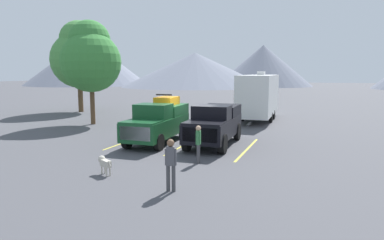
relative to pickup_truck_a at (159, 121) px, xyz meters
name	(u,v)px	position (x,y,z in m)	size (l,w,h in m)	color
ground_plane	(190,142)	(1.63, 0.59, -1.20)	(240.00, 240.00, 0.00)	#47474C
pickup_truck_a	(159,121)	(0.00, 0.00, 0.00)	(2.21, 5.37, 2.63)	#144723
pickup_truck_b	(215,123)	(3.12, 0.41, -0.03)	(2.27, 5.39, 2.17)	black
lot_stripe_a	(131,140)	(-1.72, -0.10, -1.19)	(0.12, 5.50, 0.01)	gold
lot_stripe_b	(186,144)	(1.63, -0.10, -1.19)	(0.12, 5.50, 0.01)	gold
lot_stripe_c	(247,149)	(4.99, -0.10, -1.19)	(0.12, 5.50, 0.01)	gold
camper_trailer_a	(259,95)	(3.65, 10.89, 0.87)	(2.68, 9.14, 3.93)	white
person_a	(171,162)	(3.92, -7.20, -0.20)	(0.37, 0.26, 1.73)	#3F3F42
person_b	(198,142)	(3.57, -3.53, -0.26)	(0.23, 0.36, 1.63)	#3F3F42
dog	(104,162)	(0.75, -6.32, -0.73)	(0.77, 0.53, 0.69)	beige
tree_a	(91,57)	(-7.65, 4.46, 3.77)	(4.40, 4.40, 7.67)	brown
tree_b	(79,55)	(-13.71, 10.89, 4.29)	(5.35, 5.35, 8.77)	brown
mountain_ridge	(268,63)	(-4.93, 74.48, 4.90)	(156.96, 43.94, 14.06)	slate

